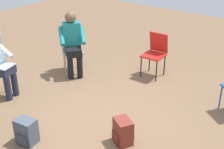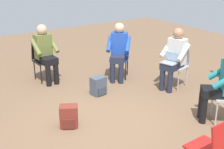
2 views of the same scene
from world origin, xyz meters
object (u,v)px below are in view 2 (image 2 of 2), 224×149
Objects in this scene: chair_south at (43,58)px; person_with_laptop at (174,56)px; backpack_near_laptop_user at (98,87)px; person_in_teal at (222,82)px; person_in_olive at (45,51)px; backpack_by_empty_chair at (69,117)px; chair_north at (213,147)px; chair_southwest at (120,55)px; chair_west at (178,63)px; person_in_blue at (119,49)px.

person_with_laptop is (-2.00, 1.98, 0.20)m from chair_south.
backpack_near_laptop_user is (-0.55, 1.40, -0.34)m from chair_south.
person_in_teal reaches higher than chair_south.
backpack_by_empty_chair is (0.52, 2.03, -0.54)m from person_in_olive.
chair_north is 2.98m from backpack_near_laptop_user.
chair_north reaches higher than backpack_near_laptop_user.
person_in_olive is (1.49, -0.63, 0.20)m from chair_southwest.
person_in_teal is at bearing 135.76° from chair_southwest.
person_in_olive reaches higher than chair_west.
person_in_blue reaches higher than chair_south.
person_in_olive is at bearing -104.25° from backpack_by_empty_chair.
person_in_teal is 2.50m from backpack_by_empty_chair.
person_in_blue is at bearing 23.63° from chair_west.
chair_southwest is 2.36× the size of backpack_near_laptop_user.
backpack_by_empty_chair is (0.51, 2.20, -0.34)m from chair_south.
chair_south is at bearing 91.27° from chair_north.
person_with_laptop is 1.00× the size of person_in_blue.
chair_southwest is 2.46m from backpack_by_empty_chair.
chair_north is at bearing 91.52° from person_in_olive.
chair_north is at bearing 127.21° from chair_west.
person_in_blue reaches higher than backpack_by_empty_chair.
chair_southwest is 1.63m from person_in_olive.
person_in_blue is at bearing -150.28° from backpack_near_laptop_user.
person_in_teal is 3.63m from person_in_olive.
chair_north is (1.25, 3.54, 0.00)m from chair_southwest.
person_in_blue is (0.22, -2.51, 0.00)m from person_in_teal.
chair_south reaches higher than backpack_near_laptop_user.
person_in_blue is (-1.37, 0.76, 0.00)m from person_in_olive.
chair_south is at bearing 64.93° from person_in_teal.
person_with_laptop is at bearing 90.00° from chair_west.
backpack_near_laptop_user is at bearing 82.18° from chair_north.
person_in_blue is 3.44× the size of backpack_by_empty_chair.
person_in_olive reaches higher than chair_north.
backpack_by_empty_chair is at bearing 81.41° from chair_west.
person_in_blue reaches higher than chair_southwest.
backpack_by_empty_chair is at bearing 73.97° from person_in_olive.
chair_north is at bearing 164.08° from person_in_teal.
person_with_laptop is (-0.51, 1.17, 0.20)m from chair_southwest.
chair_south is at bearing 15.29° from chair_southwest.
chair_north is 3.61m from person_in_blue.
person_in_olive reaches higher than backpack_by_empty_chair.
backpack_near_laptop_user is at bearing 57.35° from chair_west.
chair_south is at bearing -90.00° from person_in_olive.
chair_southwest reaches higher than backpack_by_empty_chair.
backpack_by_empty_chair is (0.76, -2.14, -0.34)m from chair_north.
person_in_olive reaches higher than backpack_near_laptop_user.
chair_north is at bearing 115.22° from person_in_blue.
backpack_near_laptop_user is 1.00× the size of backpack_by_empty_chair.
person_in_blue is at bearing 90.00° from chair_southwest.
person_in_olive is (-0.01, 0.17, 0.20)m from chair_south.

